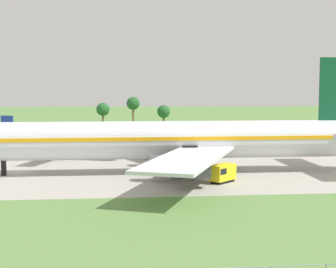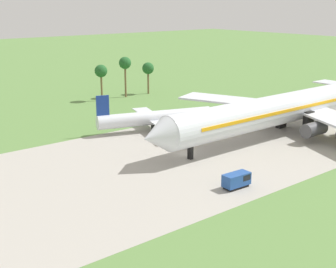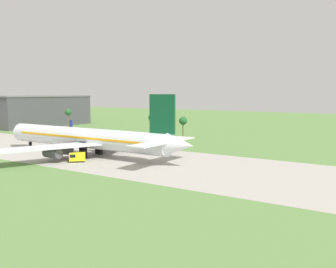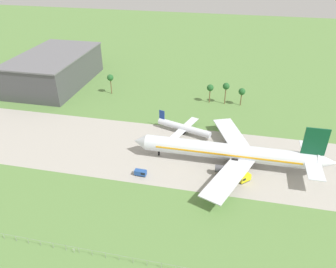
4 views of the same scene
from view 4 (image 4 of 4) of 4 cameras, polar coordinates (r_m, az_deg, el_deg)
The scene contains 10 objects.
ground_plane at distance 137.29m, azimuth -0.79°, elevation -3.16°, with size 600.00×600.00×0.00m, color #5B8442.
taxiway_strip at distance 137.28m, azimuth -0.79°, elevation -3.16°, with size 320.00×44.00×0.02m.
jet_airliner at distance 129.55m, azimuth 11.00°, elevation -3.13°, with size 78.30×59.45×19.74m.
regional_aircraft at distance 149.06m, azimuth 2.75°, elevation 1.09°, with size 25.68×23.40×8.71m.
baggage_tug at distance 124.01m, azimuth 13.18°, elevation -7.51°, with size 4.66×4.58×2.79m.
fuel_truck at distance 124.19m, azimuth -4.75°, elevation -6.74°, with size 4.54×2.20×2.31m.
perimeter_fence at distance 97.31m, azimuth -8.53°, elevation -20.40°, with size 80.10×0.10×2.10m.
no_stopping_sign at distance 101.81m, azimuth -16.06°, elevation -18.89°, with size 0.44×0.08×1.68m.
terminal_building at distance 212.27m, azimuth -19.13°, elevation 10.62°, with size 36.72×61.20×18.46m.
palm_tree_row at distance 178.13m, azimuth 4.82°, elevation 8.32°, with size 76.63×3.60×11.98m.
Camera 4 is at (25.91, -110.77, 76.86)m, focal length 35.00 mm.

